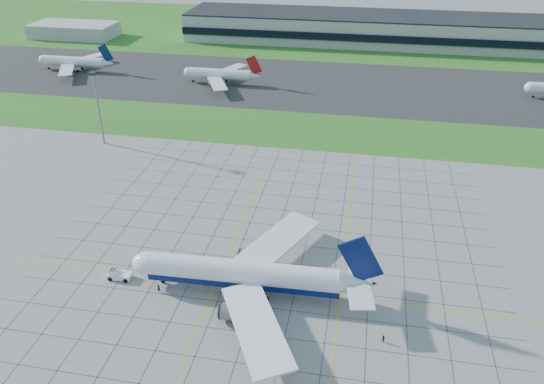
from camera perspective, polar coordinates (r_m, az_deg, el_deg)
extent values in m
plane|color=gray|center=(121.98, -1.17, -9.69)|extent=(1400.00, 1400.00, 0.00)
cube|color=#256E1F|center=(199.04, 4.11, 6.64)|extent=(700.00, 35.00, 0.04)
cube|color=#383838|center=(250.42, 5.68, 11.44)|extent=(700.00, 75.00, 0.04)
cube|color=#256E1F|center=(356.44, 7.51, 16.77)|extent=(700.00, 145.00, 0.04)
cube|color=#474744|center=(145.03, -19.29, -4.48)|extent=(0.18, 130.00, 0.02)
cube|color=#474744|center=(141.47, -16.45, -4.88)|extent=(0.18, 130.00, 0.02)
cube|color=#474744|center=(138.27, -13.46, -5.30)|extent=(0.18, 130.00, 0.02)
cube|color=#474744|center=(135.48, -10.34, -5.72)|extent=(0.18, 130.00, 0.02)
cube|color=#474744|center=(133.10, -7.09, -6.14)|extent=(0.18, 130.00, 0.02)
cube|color=#474744|center=(131.18, -3.72, -6.55)|extent=(0.18, 130.00, 0.02)
cube|color=#474744|center=(129.71, -0.27, -6.94)|extent=(0.18, 130.00, 0.02)
cube|color=#474744|center=(128.73, 3.26, -7.32)|extent=(0.18, 130.00, 0.02)
cube|color=#474744|center=(128.24, 6.83, -7.68)|extent=(0.18, 130.00, 0.02)
cube|color=#474744|center=(128.25, 10.43, -8.01)|extent=(0.18, 130.00, 0.02)
cube|color=#474744|center=(128.76, 14.01, -8.30)|extent=(0.18, 130.00, 0.02)
cube|color=#474744|center=(129.76, 17.56, -8.56)|extent=(0.18, 130.00, 0.02)
cube|color=#474744|center=(131.24, 21.04, -8.78)|extent=(0.18, 130.00, 0.02)
cube|color=#474744|center=(104.95, -3.95, -17.83)|extent=(110.00, 0.18, 0.02)
cube|color=#474744|center=(110.34, -2.90, -14.84)|extent=(110.00, 0.18, 0.02)
cube|color=#474744|center=(116.02, -1.98, -12.13)|extent=(110.00, 0.18, 0.02)
cube|color=#474744|center=(121.97, -1.17, -9.68)|extent=(110.00, 0.18, 0.02)
cube|color=#474744|center=(128.14, -0.44, -7.46)|extent=(110.00, 0.18, 0.02)
cube|color=#474744|center=(134.50, 0.22, -5.45)|extent=(110.00, 0.18, 0.02)
cube|color=#474744|center=(141.03, 0.81, -3.62)|extent=(110.00, 0.18, 0.02)
cube|color=#474744|center=(147.71, 1.34, -1.95)|extent=(110.00, 0.18, 0.02)
cube|color=#474744|center=(154.51, 1.83, -0.43)|extent=(110.00, 0.18, 0.02)
cube|color=#474744|center=(161.42, 2.28, 0.96)|extent=(110.00, 0.18, 0.02)
cube|color=#474744|center=(168.43, 2.69, 2.24)|extent=(110.00, 0.18, 0.02)
cube|color=#474744|center=(175.52, 3.06, 3.41)|extent=(110.00, 0.18, 0.02)
cube|color=#E4B60C|center=(120.46, -1.36, -10.27)|extent=(120.00, 0.25, 0.03)
cube|color=#E4B60C|center=(139.54, -3.54, -4.08)|extent=(0.25, 100.00, 0.03)
cube|color=#E4B60C|center=(136.32, 8.02, -5.25)|extent=(0.25, 100.00, 0.03)
cube|color=#B7B7B2|center=(330.48, 14.49, 16.46)|extent=(260.00, 42.00, 15.00)
cube|color=black|center=(309.66, 14.63, 15.51)|extent=(260.00, 1.00, 4.00)
cube|color=black|center=(328.91, 14.67, 17.80)|extent=(260.00, 42.00, 0.80)
cube|color=#B7B7B2|center=(359.39, -20.49, 16.01)|extent=(50.00, 25.00, 8.00)
cylinder|color=gray|center=(192.44, -18.13, 8.41)|extent=(0.70, 0.70, 25.00)
cube|color=black|center=(188.56, -18.74, 12.00)|extent=(2.50, 2.50, 0.80)
cylinder|color=white|center=(116.58, -3.07, -8.66)|extent=(42.19, 6.76, 5.48)
cube|color=#07154F|center=(117.66, -3.05, -9.32)|extent=(42.18, 6.39, 1.46)
ellipsoid|color=white|center=(122.00, -12.87, -7.51)|extent=(8.94, 5.75, 5.48)
cube|color=black|center=(122.43, -13.78, -7.23)|extent=(2.10, 2.98, 0.55)
cone|color=white|center=(114.70, 9.03, -9.61)|extent=(7.47, 5.43, 5.21)
cube|color=#07154F|center=(111.00, 9.51, -7.17)|extent=(9.97, 0.76, 11.67)
cube|color=white|center=(127.91, 0.68, -5.23)|extent=(18.03, 26.72, 0.89)
cube|color=white|center=(105.49, -1.69, -14.20)|extent=(19.20, 26.48, 0.89)
cylinder|color=slate|center=(125.71, -2.16, -6.98)|extent=(6.04, 3.65, 3.47)
cylinder|color=slate|center=(111.21, -4.05, -12.78)|extent=(6.04, 3.65, 3.47)
cylinder|color=gray|center=(123.62, -11.67, -9.10)|extent=(0.34, 0.34, 2.38)
cylinder|color=black|center=(124.04, -11.64, -9.35)|extent=(1.02, 0.49, 1.01)
cylinder|color=black|center=(120.95, -0.58, -9.72)|extent=(1.22, 1.13, 1.19)
cylinder|color=black|center=(116.55, -1.06, -11.51)|extent=(1.22, 1.13, 1.19)
cube|color=white|center=(127.44, -16.05, -8.62)|extent=(5.56, 2.72, 1.28)
cube|color=white|center=(127.47, -16.72, -8.20)|extent=(1.70, 2.06, 1.00)
cube|color=black|center=(127.36, -16.73, -8.14)|extent=(1.52, 1.87, 0.64)
cube|color=gray|center=(126.14, -14.39, -8.95)|extent=(2.74, 0.25, 0.16)
cylinder|color=black|center=(129.18, -16.58, -8.30)|extent=(1.02, 0.49, 1.00)
cylinder|color=black|center=(127.52, -17.00, -8.94)|extent=(1.02, 0.49, 1.00)
cylinder|color=black|center=(127.78, -15.07, -8.52)|extent=(1.02, 0.49, 1.00)
cylinder|color=black|center=(126.10, -15.48, -9.17)|extent=(1.02, 0.49, 1.00)
imported|color=black|center=(121.40, -12.09, -10.11)|extent=(0.83, 0.84, 1.96)
imported|color=black|center=(109.91, 11.87, -15.22)|extent=(1.00, 1.04, 1.69)
cylinder|color=white|center=(286.53, -20.57, 13.00)|extent=(32.11, 4.80, 4.80)
cube|color=#07224E|center=(276.71, -17.47, 14.06)|extent=(7.46, 0.40, 9.15)
cube|color=white|center=(294.79, -19.12, 13.52)|extent=(13.89, 20.66, 0.40)
cube|color=white|center=(276.57, -21.24, 12.16)|extent=(13.89, 20.66, 0.40)
cylinder|color=black|center=(288.05, -19.75, 12.39)|extent=(1.00, 1.00, 1.00)
cylinder|color=black|center=(284.42, -20.17, 12.11)|extent=(1.00, 1.00, 1.00)
cylinder|color=white|center=(250.48, -5.67, 12.51)|extent=(29.32, 4.80, 4.80)
cube|color=#A51215|center=(245.14, -1.95, 13.48)|extent=(7.46, 0.40, 9.15)
cube|color=white|center=(260.31, -4.55, 13.03)|extent=(13.89, 20.66, 0.40)
cube|color=white|center=(240.09, -5.90, 11.55)|extent=(13.89, 20.66, 0.40)
cylinder|color=black|center=(253.03, -4.94, 11.77)|extent=(1.00, 1.00, 1.00)
cylinder|color=black|center=(249.00, -5.21, 11.47)|extent=(1.00, 1.00, 1.00)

